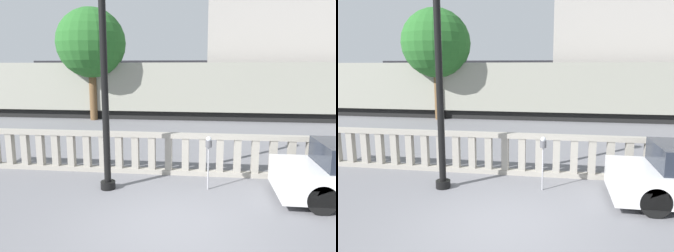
{
  "view_description": "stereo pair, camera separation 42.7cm",
  "coord_description": "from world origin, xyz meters",
  "views": [
    {
      "loc": [
        0.6,
        -6.13,
        3.15
      ],
      "look_at": [
        -0.64,
        4.15,
        1.27
      ],
      "focal_mm": 35.0,
      "sensor_mm": 36.0,
      "label": 1
    },
    {
      "loc": [
        1.02,
        -6.07,
        3.15
      ],
      "look_at": [
        -0.64,
        4.15,
        1.27
      ],
      "focal_mm": 35.0,
      "sensor_mm": 36.0,
      "label": 2
    }
  ],
  "objects": [
    {
      "name": "ground_plane",
      "position": [
        0.0,
        0.0,
        0.0
      ],
      "size": [
        160.0,
        160.0,
        0.0
      ],
      "primitive_type": "plane",
      "color": "slate"
    },
    {
      "name": "balustrade",
      "position": [
        -0.0,
        3.15,
        0.62
      ],
      "size": [
        13.89,
        0.24,
        1.24
      ],
      "color": "gray",
      "rests_on": "ground"
    },
    {
      "name": "lamppost",
      "position": [
        -1.93,
        1.78,
        3.46
      ],
      "size": [
        0.42,
        0.42,
        6.18
      ],
      "color": "black",
      "rests_on": "ground"
    },
    {
      "name": "parking_meter",
      "position": [
        0.66,
        2.03,
        1.12
      ],
      "size": [
        0.16,
        0.16,
        1.41
      ],
      "color": "#99999E",
      "rests_on": "ground"
    },
    {
      "name": "train_near",
      "position": [
        -0.07,
        14.17,
        1.77
      ],
      "size": [
        29.99,
        2.83,
        3.98
      ],
      "color": "black",
      "rests_on": "ground"
    },
    {
      "name": "train_far",
      "position": [
        -2.53,
        23.13,
        1.93
      ],
      "size": [
        24.08,
        2.65,
        4.27
      ],
      "color": "black",
      "rests_on": "ground"
    },
    {
      "name": "building_block",
      "position": [
        6.66,
        21.44,
        7.1
      ],
      "size": [
        12.21,
        9.72,
        14.21
      ],
      "color": "gray",
      "rests_on": "ground"
    },
    {
      "name": "tree_left",
      "position": [
        -6.15,
        12.69,
        4.48
      ],
      "size": [
        4.0,
        4.0,
        6.51
      ],
      "color": "brown",
      "rests_on": "ground"
    }
  ]
}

